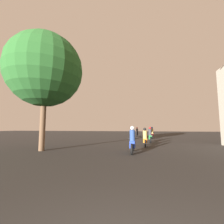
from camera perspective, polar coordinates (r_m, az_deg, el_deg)
motorcycle_blue at (r=9.21m, az=7.82°, el=-11.26°), size 0.60×1.93×1.59m
motorcycle_orange at (r=12.57m, az=12.47°, el=-9.90°), size 0.60×1.99×1.48m
motorcycle_green at (r=16.13m, az=14.31°, el=-8.83°), size 0.60×1.92×1.57m
motorcycle_red at (r=21.47m, az=15.05°, el=-8.03°), size 0.60×1.91×1.57m
motorcycle_black at (r=25.87m, az=9.54°, el=-7.78°), size 0.60×2.05×1.54m
street_tree at (r=11.56m, az=-24.10°, el=14.29°), size 5.01×5.01×7.91m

